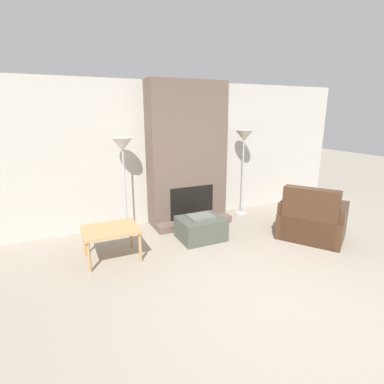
# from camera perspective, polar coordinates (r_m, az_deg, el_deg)

# --- Properties ---
(ground_plane) EXTENTS (24.00, 24.00, 0.00)m
(ground_plane) POSITION_cam_1_polar(r_m,az_deg,el_deg) (3.72, 19.13, -19.55)
(ground_plane) COLOR gray
(wall_back) EXTENTS (7.40, 0.06, 2.60)m
(wall_back) POSITION_cam_1_polar(r_m,az_deg,el_deg) (5.81, -2.00, 7.50)
(wall_back) COLOR #BCB7AD
(wall_back) RESTS_ON ground_plane
(fireplace) EXTENTS (1.46, 0.70, 2.60)m
(fireplace) POSITION_cam_1_polar(r_m,az_deg,el_deg) (5.58, -0.92, 6.79)
(fireplace) COLOR brown
(fireplace) RESTS_ON ground_plane
(ottoman) EXTENTS (0.73, 0.60, 0.41)m
(ottoman) POSITION_cam_1_polar(r_m,az_deg,el_deg) (5.02, 1.68, -6.86)
(ottoman) COLOR #474C42
(ottoman) RESTS_ON ground_plane
(armchair) EXTENTS (1.24, 1.29, 0.92)m
(armchair) POSITION_cam_1_polar(r_m,az_deg,el_deg) (5.37, 21.78, -5.31)
(armchair) COLOR #422819
(armchair) RESTS_ON ground_plane
(side_table) EXTENTS (0.77, 0.61, 0.47)m
(side_table) POSITION_cam_1_polar(r_m,az_deg,el_deg) (4.44, -15.19, -7.34)
(side_table) COLOR tan
(side_table) RESTS_ON ground_plane
(floor_lamp_left) EXTENTS (0.35, 0.35, 1.66)m
(floor_lamp_left) POSITION_cam_1_polar(r_m,az_deg,el_deg) (5.08, -13.07, 7.83)
(floor_lamp_left) COLOR #ADADB2
(floor_lamp_left) RESTS_ON ground_plane
(floor_lamp_right) EXTENTS (0.35, 0.35, 1.72)m
(floor_lamp_right) POSITION_cam_1_polar(r_m,az_deg,el_deg) (6.03, 9.87, 9.63)
(floor_lamp_right) COLOR #ADADB2
(floor_lamp_right) RESTS_ON ground_plane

